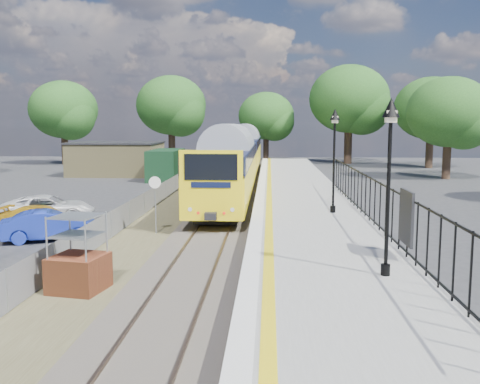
# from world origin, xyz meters

# --- Properties ---
(ground) EXTENTS (120.00, 120.00, 0.00)m
(ground) POSITION_xyz_m (0.00, 0.00, 0.00)
(ground) COLOR #2D2D30
(ground) RESTS_ON ground
(track_bed) EXTENTS (5.90, 80.00, 0.29)m
(track_bed) POSITION_xyz_m (-0.47, 9.67, 0.09)
(track_bed) COLOR #473F38
(track_bed) RESTS_ON ground
(platform) EXTENTS (5.00, 70.00, 0.90)m
(platform) POSITION_xyz_m (4.20, 8.00, 0.45)
(platform) COLOR gray
(platform) RESTS_ON ground
(platform_edge) EXTENTS (0.90, 70.00, 0.01)m
(platform_edge) POSITION_xyz_m (2.14, 8.00, 0.90)
(platform_edge) COLOR silver
(platform_edge) RESTS_ON platform
(victorian_lamp_south) EXTENTS (0.44, 0.44, 4.60)m
(victorian_lamp_south) POSITION_xyz_m (5.50, -4.00, 4.30)
(victorian_lamp_south) COLOR black
(victorian_lamp_south) RESTS_ON platform
(victorian_lamp_north) EXTENTS (0.44, 0.44, 4.60)m
(victorian_lamp_north) POSITION_xyz_m (5.30, 6.00, 4.30)
(victorian_lamp_north) COLOR black
(victorian_lamp_north) RESTS_ON platform
(palisade_fence) EXTENTS (0.12, 26.00, 2.00)m
(palisade_fence) POSITION_xyz_m (6.55, 2.24, 1.84)
(palisade_fence) COLOR black
(palisade_fence) RESTS_ON platform
(wire_fence) EXTENTS (0.06, 52.00, 1.20)m
(wire_fence) POSITION_xyz_m (-4.20, 12.00, 0.60)
(wire_fence) COLOR #999EA3
(wire_fence) RESTS_ON ground
(outbuilding) EXTENTS (10.80, 10.10, 3.12)m
(outbuilding) POSITION_xyz_m (-10.91, 31.21, 1.52)
(outbuilding) COLOR #978955
(outbuilding) RESTS_ON ground
(tree_line) EXTENTS (56.80, 43.80, 11.88)m
(tree_line) POSITION_xyz_m (1.40, 42.00, 6.61)
(tree_line) COLOR #332319
(tree_line) RESTS_ON ground
(train) EXTENTS (2.82, 40.83, 3.51)m
(train) POSITION_xyz_m (0.00, 24.89, 2.34)
(train) COLOR yellow
(train) RESTS_ON ground
(brick_plinth) EXTENTS (1.65, 1.65, 2.29)m
(brick_plinth) POSITION_xyz_m (-3.02, -3.11, 1.10)
(brick_plinth) COLOR brown
(brick_plinth) RESTS_ON ground
(speed_sign) EXTENTS (0.51, 0.16, 2.58)m
(speed_sign) POSITION_xyz_m (-2.50, 4.97, 1.73)
(speed_sign) COLOR #999EA3
(speed_sign) RESTS_ON ground
(car_blue) EXTENTS (4.10, 2.69, 1.28)m
(car_blue) POSITION_xyz_m (-6.68, 3.62, 0.64)
(car_blue) COLOR #1C31A9
(car_blue) RESTS_ON ground
(car_yellow) EXTENTS (3.91, 1.72, 1.12)m
(car_yellow) POSITION_xyz_m (-7.88, 5.73, 0.56)
(car_yellow) COLOR gold
(car_yellow) RESTS_ON ground
(car_white) EXTENTS (4.94, 3.17, 1.27)m
(car_white) POSITION_xyz_m (-8.70, 8.25, 0.63)
(car_white) COLOR silver
(car_white) RESTS_ON ground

